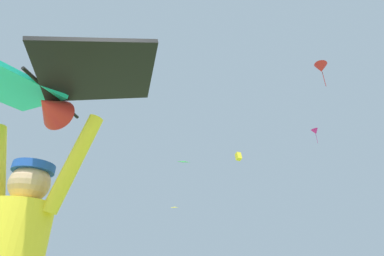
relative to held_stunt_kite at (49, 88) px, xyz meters
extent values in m
cylinder|color=yellow|center=(-0.02, 0.06, -1.05)|extent=(0.43, 0.43, 0.56)
sphere|color=tan|center=(-0.02, 0.06, -0.65)|extent=(0.23, 0.23, 0.23)
cylinder|color=#1E47AD|center=(-0.02, 0.06, -0.56)|extent=(0.30, 0.30, 0.05)
cylinder|color=yellow|center=(0.23, 0.14, -0.53)|extent=(0.29, 0.17, 0.62)
cylinder|color=black|center=(-0.02, 0.06, -0.02)|extent=(0.21, 0.59, 0.02)
cube|color=black|center=(0.36, 0.08, 0.05)|extent=(0.95, 0.94, 0.18)
cube|color=#19B2AD|center=(-0.34, -0.14, 0.05)|extent=(0.80, 0.70, 0.18)
cone|color=red|center=(-0.02, 0.06, -0.12)|extent=(0.29, 0.26, 0.24)
cube|color=yellow|center=(-9.04, 30.89, 12.21)|extent=(0.97, 0.98, 1.07)
pyramid|color=yellow|center=(-8.76, 15.71, 3.06)|extent=(0.64, 0.63, 0.16)
cone|color=red|center=(2.30, 23.73, 16.58)|extent=(1.71, 1.66, 1.07)
cylinder|color=maroon|center=(2.30, 23.73, 15.27)|extent=(0.05, 0.05, 1.70)
cone|color=#DB2393|center=(0.08, 34.44, 15.08)|extent=(1.15, 1.21, 0.92)
cylinder|color=#991867|center=(0.08, 34.44, 14.11)|extent=(0.04, 0.04, 1.25)
pyramid|color=green|center=(-10.20, 19.35, 7.86)|extent=(1.25, 1.25, 0.38)
camera|label=1|loc=(1.63, -0.93, -1.15)|focal=26.59mm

